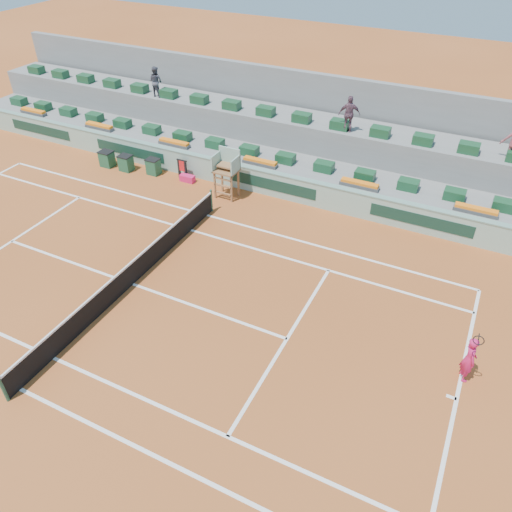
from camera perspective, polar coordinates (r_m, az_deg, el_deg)
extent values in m
plane|color=#9A481D|center=(19.59, -13.88, -3.15)|extent=(90.00, 90.00, 0.00)
cube|color=gray|center=(26.80, 0.13, 11.11)|extent=(36.00, 4.00, 1.20)
cube|color=gray|center=(27.82, 1.63, 13.69)|extent=(36.00, 2.40, 2.60)
cube|color=gray|center=(28.84, 3.07, 16.45)|extent=(36.00, 0.40, 4.40)
cube|color=#DD1C5D|center=(25.95, -7.85, 8.78)|extent=(0.78, 0.34, 0.34)
imported|color=#484854|center=(29.80, -11.39, 18.97)|extent=(0.84, 0.68, 1.63)
imported|color=#6A4655|center=(24.92, 10.62, 15.65)|extent=(1.10, 0.74, 1.74)
cube|color=white|center=(16.48, 21.95, -14.93)|extent=(0.12, 10.97, 0.01)
cube|color=white|center=(17.15, -25.33, -13.58)|extent=(23.77, 0.12, 0.01)
cube|color=white|center=(23.11, -5.63, 4.67)|extent=(23.77, 0.12, 0.01)
cube|color=white|center=(17.63, -22.12, -10.75)|extent=(23.77, 0.12, 0.01)
cube|color=white|center=(22.15, -7.44, 2.96)|extent=(23.77, 0.12, 0.01)
cube|color=white|center=(23.69, -26.12, 1.54)|extent=(0.12, 8.23, 0.01)
cube|color=white|center=(16.98, 3.56, -9.43)|extent=(0.12, 8.23, 0.01)
cube|color=white|center=(19.59, -13.88, -3.14)|extent=(12.80, 0.12, 0.01)
cube|color=white|center=(16.47, 21.43, -14.80)|extent=(0.30, 0.12, 0.01)
cube|color=black|center=(19.31, -14.08, -2.11)|extent=(0.03, 11.87, 0.92)
cube|color=white|center=(19.01, -14.30, -0.95)|extent=(0.06, 11.87, 0.07)
cylinder|color=#214D38|center=(16.62, -26.96, -13.34)|extent=(0.10, 0.10, 1.10)
cylinder|color=#214D38|center=(23.15, -5.13, 6.35)|extent=(0.10, 0.10, 1.10)
cube|color=#90B5A4|center=(25.05, -2.13, 9.14)|extent=(36.00, 0.30, 1.20)
cube|color=gray|center=(24.77, -2.16, 10.43)|extent=(36.00, 0.34, 0.06)
cube|color=#133528|center=(32.66, -23.41, 13.11)|extent=(4.40, 0.02, 0.56)
cube|color=#133528|center=(28.31, -14.22, 11.55)|extent=(4.40, 0.02, 0.56)
cube|color=#133528|center=(24.12, 1.93, 8.10)|extent=(4.40, 0.02, 0.56)
cube|color=#133528|center=(22.57, 18.31, 3.89)|extent=(4.40, 0.02, 0.56)
cube|color=brown|center=(24.11, -4.72, 8.05)|extent=(0.08, 0.08, 1.35)
cube|color=brown|center=(23.71, -2.83, 7.61)|extent=(0.08, 0.08, 1.35)
cube|color=brown|center=(24.64, -3.90, 8.77)|extent=(0.08, 0.08, 1.35)
cube|color=brown|center=(24.25, -2.03, 8.34)|extent=(0.08, 0.08, 1.35)
cube|color=brown|center=(23.84, -3.43, 9.70)|extent=(1.10, 0.90, 0.08)
cube|color=#90B5A4|center=(23.91, -3.03, 11.17)|extent=(1.10, 0.08, 1.00)
cube|color=#90B5A4|center=(23.92, -4.57, 10.71)|extent=(0.06, 0.90, 0.80)
cube|color=#90B5A4|center=(23.45, -2.34, 10.24)|extent=(0.06, 0.90, 0.80)
cube|color=brown|center=(23.81, -3.33, 10.32)|extent=(0.80, 0.60, 0.08)
cube|color=brown|center=(24.07, -3.75, 7.16)|extent=(0.90, 0.08, 0.06)
cube|color=brown|center=(23.87, -3.79, 7.99)|extent=(0.90, 0.08, 0.06)
cube|color=brown|center=(23.71, -3.82, 8.73)|extent=(0.90, 0.08, 0.06)
cube|color=#174627|center=(35.48, -25.45, 15.71)|extent=(0.90, 0.60, 0.44)
cube|color=#174627|center=(34.00, -23.15, 15.48)|extent=(0.90, 0.60, 0.44)
cube|color=#174627|center=(32.58, -20.66, 15.20)|extent=(0.90, 0.60, 0.44)
cube|color=#174627|center=(31.22, -17.95, 14.86)|extent=(0.90, 0.60, 0.44)
cube|color=#174627|center=(29.93, -15.01, 14.45)|extent=(0.90, 0.60, 0.44)
cube|color=#174627|center=(28.73, -11.83, 13.97)|extent=(0.90, 0.60, 0.44)
cube|color=#174627|center=(27.62, -8.40, 13.41)|extent=(0.90, 0.60, 0.44)
cube|color=#174627|center=(26.61, -4.71, 12.74)|extent=(0.90, 0.60, 0.44)
cube|color=#174627|center=(25.72, -0.78, 11.97)|extent=(0.90, 0.60, 0.44)
cube|color=#174627|center=(24.96, 3.40, 11.09)|extent=(0.90, 0.60, 0.44)
cube|color=#174627|center=(24.33, 7.78, 10.10)|extent=(0.90, 0.60, 0.44)
cube|color=#174627|center=(23.86, 12.33, 9.00)|extent=(0.90, 0.60, 0.44)
cube|color=#174627|center=(23.56, 17.01, 7.80)|extent=(0.90, 0.60, 0.44)
cube|color=#174627|center=(23.41, 21.75, 6.53)|extent=(0.90, 0.60, 0.44)
cube|color=#174627|center=(23.44, 26.48, 5.21)|extent=(0.90, 0.60, 0.44)
cube|color=#174627|center=(36.23, -23.80, 18.92)|extent=(0.90, 0.60, 0.44)
cube|color=#174627|center=(34.78, -21.45, 18.81)|extent=(0.90, 0.60, 0.44)
cube|color=#174627|center=(33.40, -18.90, 18.65)|extent=(0.90, 0.60, 0.44)
cube|color=#174627|center=(32.07, -16.14, 18.45)|extent=(0.90, 0.60, 0.44)
cube|color=#174627|center=(30.82, -13.15, 18.17)|extent=(0.90, 0.60, 0.44)
cube|color=#174627|center=(29.65, -9.94, 17.83)|extent=(0.90, 0.60, 0.44)
cube|color=#174627|center=(28.58, -6.49, 17.40)|extent=(0.90, 0.60, 0.44)
cube|color=#174627|center=(27.61, -2.80, 16.87)|extent=(0.90, 0.60, 0.44)
cube|color=#174627|center=(26.75, 1.12, 16.23)|extent=(0.90, 0.60, 0.44)
cube|color=#174627|center=(26.01, 5.25, 15.48)|extent=(0.90, 0.60, 0.44)
cube|color=#174627|center=(25.42, 9.56, 14.60)|extent=(0.90, 0.60, 0.44)
cube|color=#174627|center=(24.97, 14.02, 13.61)|extent=(0.90, 0.60, 0.44)
cube|color=#174627|center=(24.67, 18.57, 12.50)|extent=(0.90, 0.60, 0.44)
cube|color=#174627|center=(24.54, 23.16, 11.30)|extent=(0.90, 0.60, 0.44)
cube|color=#474747|center=(33.56, -24.07, 14.72)|extent=(1.80, 0.36, 0.16)
cube|color=orange|center=(33.52, -24.13, 14.94)|extent=(1.70, 0.32, 0.12)
cube|color=#474747|center=(30.08, -17.45, 13.84)|extent=(1.80, 0.36, 0.16)
cube|color=orange|center=(30.03, -17.50, 14.08)|extent=(1.70, 0.32, 0.12)
cube|color=#474747|center=(27.08, -9.32, 12.50)|extent=(1.80, 0.36, 0.16)
cube|color=orange|center=(27.02, -9.35, 12.77)|extent=(1.70, 0.32, 0.12)
cube|color=#474747|center=(24.73, 0.47, 10.54)|extent=(1.80, 0.36, 0.16)
cube|color=orange|center=(24.67, 0.47, 10.83)|extent=(1.70, 0.32, 0.12)
cube|color=#474747|center=(23.24, 11.73, 7.89)|extent=(1.80, 0.36, 0.16)
cube|color=orange|center=(23.17, 11.77, 8.19)|extent=(1.70, 0.32, 0.12)
cube|color=#474747|center=(22.77, 23.80, 4.67)|extent=(1.80, 0.36, 0.16)
cube|color=orange|center=(22.70, 23.89, 4.97)|extent=(1.70, 0.32, 0.12)
cube|color=#1A4E33|center=(26.89, -11.64, 9.95)|extent=(0.62, 0.53, 0.80)
cube|color=black|center=(26.71, -11.75, 10.75)|extent=(0.66, 0.57, 0.04)
cube|color=#1A4E33|center=(27.58, -14.64, 10.21)|extent=(0.65, 0.56, 0.80)
cube|color=black|center=(27.40, -14.78, 11.00)|extent=(0.68, 0.59, 0.04)
cube|color=#1A4E33|center=(28.32, -16.66, 10.57)|extent=(0.67, 0.58, 0.80)
cube|color=black|center=(28.14, -16.81, 11.33)|extent=(0.71, 0.61, 0.04)
cube|color=black|center=(26.26, -8.77, 9.85)|extent=(0.10, 0.10, 1.00)
cube|color=black|center=(26.05, -8.03, 9.70)|extent=(0.10, 0.10, 1.00)
cube|color=black|center=(25.93, -8.50, 10.76)|extent=(0.58, 0.08, 0.06)
cube|color=red|center=(26.05, -8.47, 10.15)|extent=(0.42, 0.04, 0.56)
imported|color=#DD1C5D|center=(16.54, 23.18, -10.76)|extent=(0.59, 0.71, 1.66)
cylinder|color=black|center=(15.50, 24.12, -8.44)|extent=(0.03, 0.35, 0.09)
torus|color=black|center=(15.29, 24.09, -8.80)|extent=(0.31, 0.08, 0.31)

